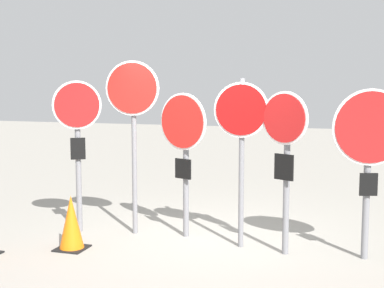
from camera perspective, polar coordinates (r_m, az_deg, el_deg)
The scene contains 8 objects.
ground_plane at distance 7.55m, azimuth 1.40°, elevation -10.45°, with size 40.00×40.00×0.00m, color gray.
stop_sign_0 at distance 7.95m, azimuth -12.12°, elevation 1.63°, with size 0.62×0.38×2.24m.
stop_sign_1 at distance 7.69m, azimuth -6.33°, elevation 3.79°, with size 0.77×0.18×2.52m.
stop_sign_2 at distance 7.53m, azimuth -0.89°, elevation 0.63°, with size 0.76×0.32×2.07m.
stop_sign_3 at distance 7.04m, azimuth 5.27°, elevation 1.73°, with size 0.73×0.14×2.27m.
stop_sign_4 at distance 6.84m, azimuth 9.91°, elevation -0.00°, with size 0.61×0.32×2.10m.
stop_sign_5 at distance 6.87m, azimuth 18.44°, elevation 0.13°, with size 0.90×0.30×2.14m.
traffic_cone_0 at distance 7.34m, azimuth -12.75°, elevation -8.18°, with size 0.39×0.39×0.73m.
Camera 1 is at (1.97, -6.95, 2.19)m, focal length 50.00 mm.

